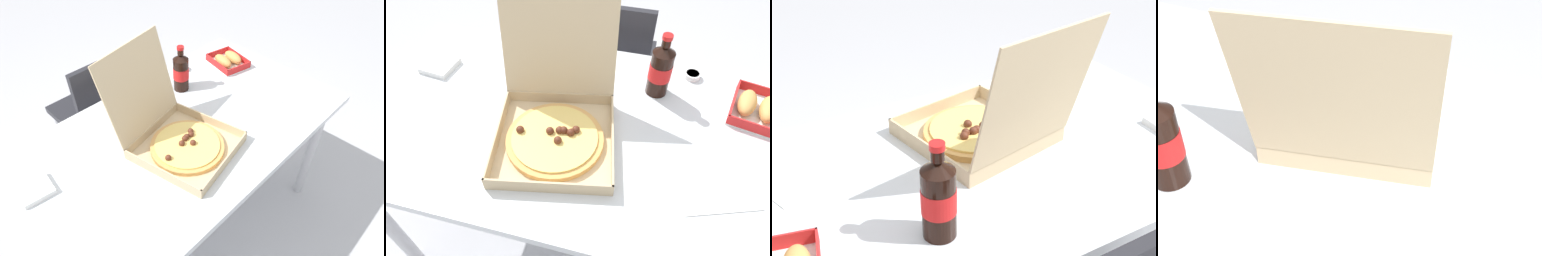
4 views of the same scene
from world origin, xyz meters
TOP-DOWN VIEW (x-y plane):
  - dining_table at (0.00, 0.00)m, footprint 1.44×0.80m
  - pizza_box_open at (-0.06, -0.06)m, footprint 0.42×0.49m
  - cola_bottle at (0.21, 0.21)m, footprint 0.07×0.07m
  - paper_menu at (0.41, -0.14)m, footprint 0.25×0.21m

SIDE VIEW (x-z plane):
  - dining_table at x=0.00m, z-range 0.28..1.00m
  - paper_menu at x=0.41m, z-range 0.71..0.72m
  - pizza_box_open at x=-0.06m, z-range 0.58..0.96m
  - cola_bottle at x=0.21m, z-range 0.70..0.92m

